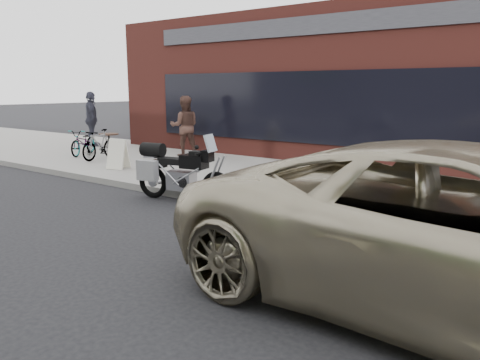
{
  "coord_description": "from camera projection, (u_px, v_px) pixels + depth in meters",
  "views": [
    {
      "loc": [
        4.79,
        -2.79,
        2.23
      ],
      "look_at": [
        0.64,
        2.87,
        0.85
      ],
      "focal_mm": 35.0,
      "sensor_mm": 36.0,
      "label": 1
    }
  ],
  "objects": [
    {
      "name": "ground",
      "position": [
        49.0,
        284.0,
        5.42
      ],
      "size": [
        120.0,
        120.0,
        0.0
      ],
      "primitive_type": "plane",
      "color": "black",
      "rests_on": "ground"
    },
    {
      "name": "near_sidewalk",
      "position": [
        322.0,
        182.0,
        10.94
      ],
      "size": [
        44.0,
        6.0,
        0.15
      ],
      "primitive_type": "cube",
      "color": "gray",
      "rests_on": "ground"
    },
    {
      "name": "storefront",
      "position": [
        360.0,
        88.0,
        17.21
      ],
      "size": [
        14.0,
        10.07,
        4.5
      ],
      "color": "#5D241E",
      "rests_on": "ground"
    },
    {
      "name": "motorcycle",
      "position": [
        177.0,
        172.0,
        9.31
      ],
      "size": [
        2.16,
        0.94,
        1.38
      ],
      "rotation": [
        0.0,
        0.0,
        0.18
      ],
      "color": "black",
      "rests_on": "ground"
    },
    {
      "name": "bicycle_front",
      "position": [
        83.0,
        142.0,
        14.76
      ],
      "size": [
        1.2,
        1.61,
        0.81
      ],
      "primitive_type": "imported",
      "rotation": [
        0.0,
        0.0,
        0.49
      ],
      "color": "gray",
      "rests_on": "near_sidewalk"
    },
    {
      "name": "bicycle_rear",
      "position": [
        100.0,
        145.0,
        13.81
      ],
      "size": [
        0.71,
        1.53,
        0.89
      ],
      "primitive_type": "imported",
      "rotation": [
        0.0,
        0.0,
        0.21
      ],
      "color": "gray",
      "rests_on": "near_sidewalk"
    },
    {
      "name": "sandwich_sign",
      "position": [
        118.0,
        154.0,
        12.24
      ],
      "size": [
        0.59,
        0.56,
        0.77
      ],
      "rotation": [
        0.0,
        0.0,
        0.29
      ],
      "color": "white",
      "rests_on": "near_sidewalk"
    },
    {
      "name": "cafe_table",
      "position": [
        109.0,
        134.0,
        17.47
      ],
      "size": [
        0.73,
        0.73,
        0.42
      ],
      "color": "black",
      "rests_on": "near_sidewalk"
    },
    {
      "name": "cafe_patron_left",
      "position": [
        185.0,
        126.0,
        14.43
      ],
      "size": [
        1.14,
        1.13,
        1.85
      ],
      "primitive_type": "imported",
      "rotation": [
        0.0,
        0.0,
        3.9
      ],
      "color": "#50342A",
      "rests_on": "near_sidewalk"
    },
    {
      "name": "cafe_patron_right",
      "position": [
        92.0,
        119.0,
        16.9
      ],
      "size": [
        1.24,
        0.99,
        1.97
      ],
      "primitive_type": "imported",
      "rotation": [
        0.0,
        0.0,
        2.62
      ],
      "color": "#373746",
      "rests_on": "near_sidewalk"
    }
  ]
}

